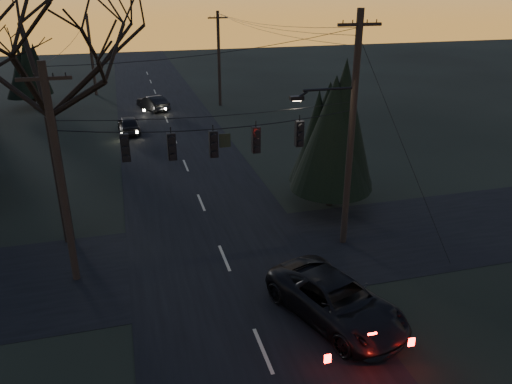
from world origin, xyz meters
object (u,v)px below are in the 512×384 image
object	(u,v)px
evergreen_right	(334,122)
utility_pole_right	(343,242)
utility_pole_left	(77,279)
utility_pole_far_r	(220,105)
bare_tree_left	(40,59)
sedan_oncoming_b	(153,103)
suv_near	(336,301)
utility_pole_far_l	(96,95)
sedan_oncoming_a	(129,125)

from	to	relation	value
evergreen_right	utility_pole_right	bearing A→B (deg)	-104.37
utility_pole_left	utility_pole_far_r	xyz separation A→B (m)	(11.50, 28.00, 0.00)
bare_tree_left	evergreen_right	size ratio (longest dim) A/B	1.50
utility_pole_right	sedan_oncoming_b	distance (m)	28.46
bare_tree_left	suv_near	size ratio (longest dim) A/B	2.13
utility_pole_far_l	suv_near	bearing A→B (deg)	-77.79
bare_tree_left	suv_near	bearing A→B (deg)	-42.14
utility_pole_left	evergreen_right	xyz separation A→B (m)	(12.53, 4.01, 4.46)
utility_pole_far_l	utility_pole_far_r	bearing A→B (deg)	-34.82
utility_pole_far_r	sedan_oncoming_a	bearing A→B (deg)	-140.04
evergreen_right	sedan_oncoming_b	xyz separation A→B (m)	(-7.33, 23.74, -3.80)
sedan_oncoming_b	sedan_oncoming_a	bearing A→B (deg)	46.75
evergreen_right	sedan_oncoming_b	distance (m)	25.13
utility_pole_far_r	sedan_oncoming_b	size ratio (longest dim) A/B	2.14
utility_pole_left	suv_near	size ratio (longest dim) A/B	1.56
utility_pole_right	utility_pole_left	world-z (taller)	utility_pole_right
suv_near	sedan_oncoming_b	size ratio (longest dim) A/B	1.37
utility_pole_right	sedan_oncoming_b	xyz separation A→B (m)	(-6.30, 27.75, 0.66)
bare_tree_left	sedan_oncoming_a	size ratio (longest dim) A/B	3.02
evergreen_right	utility_pole_left	bearing A→B (deg)	-162.26
utility_pole_far_r	suv_near	size ratio (longest dim) A/B	1.56
suv_near	sedan_oncoming_a	bearing A→B (deg)	83.82
utility_pole_right	sedan_oncoming_b	size ratio (longest dim) A/B	2.51
utility_pole_right	utility_pole_left	bearing A→B (deg)	180.00
utility_pole_far_l	bare_tree_left	xyz separation A→B (m)	(-0.48, -32.60, 8.11)
utility_pole_far_l	sedan_oncoming_a	bearing A→B (deg)	-79.62
utility_pole_right	utility_pole_far_r	distance (m)	28.00
utility_pole_left	evergreen_right	bearing A→B (deg)	17.74
utility_pole_right	utility_pole_left	distance (m)	11.50
suv_near	sedan_oncoming_b	distance (m)	33.03
suv_near	bare_tree_left	bearing A→B (deg)	118.39
utility_pole_left	bare_tree_left	xyz separation A→B (m)	(-0.48, 3.40, 8.11)
bare_tree_left	sedan_oncoming_b	size ratio (longest dim) A/B	2.91
sedan_oncoming_a	sedan_oncoming_b	bearing A→B (deg)	-112.24
utility_pole_right	sedan_oncoming_a	distance (m)	22.47
utility_pole_right	suv_near	distance (m)	5.76
utility_pole_far_r	utility_pole_far_l	bearing A→B (deg)	145.18
utility_pole_far_r	utility_pole_far_l	size ratio (longest dim) A/B	1.06
utility_pole_left	utility_pole_far_r	bearing A→B (deg)	67.67
utility_pole_far_r	suv_near	world-z (taller)	utility_pole_far_r
utility_pole_far_l	sedan_oncoming_b	xyz separation A→B (m)	(5.20, -8.25, 0.66)
utility_pole_far_r	sedan_oncoming_a	world-z (taller)	utility_pole_far_r
utility_pole_far_r	sedan_oncoming_a	size ratio (longest dim) A/B	2.21
utility_pole_far_l	evergreen_right	bearing A→B (deg)	-68.62
utility_pole_far_r	bare_tree_left	distance (m)	28.54
utility_pole_far_r	suv_near	distance (m)	33.19
utility_pole_right	bare_tree_left	xyz separation A→B (m)	(-11.98, 3.40, 8.11)
suv_near	utility_pole_right	bearing A→B (deg)	43.31
utility_pole_far_r	sedan_oncoming_b	world-z (taller)	utility_pole_far_r
utility_pole_far_l	sedan_oncoming_a	world-z (taller)	utility_pole_far_l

